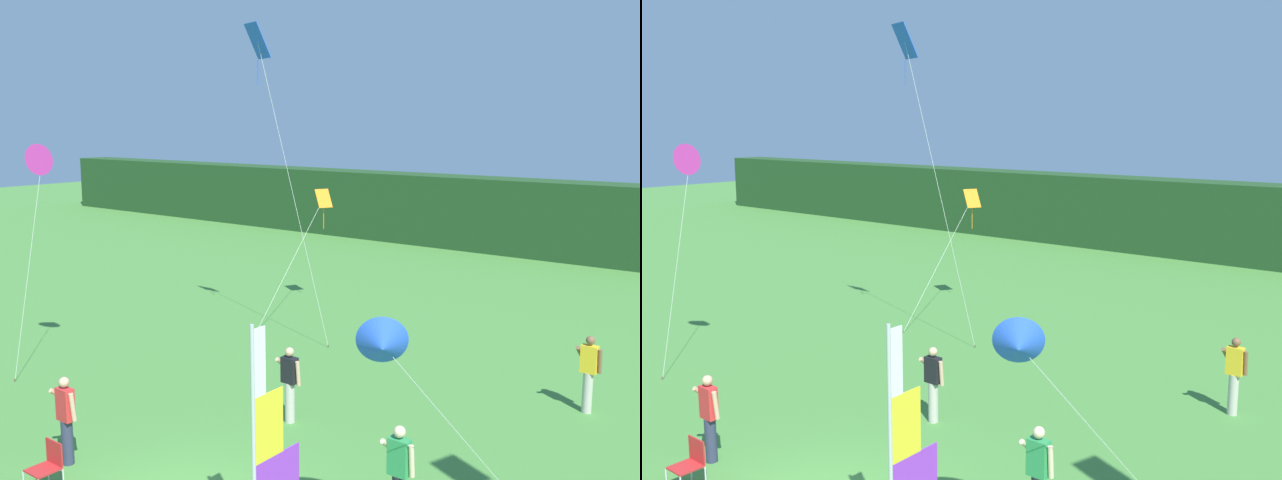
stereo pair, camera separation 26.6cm
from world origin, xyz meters
TOP-DOWN VIEW (x-y plane):
  - distant_treeline at (0.00, 26.86)m, footprint 80.00×2.40m
  - banner_flag at (2.16, 0.06)m, footprint 0.06×1.03m
  - person_near_banner at (-3.05, 0.11)m, footprint 0.55×0.48m
  - person_mid_field at (4.02, 8.75)m, footprint 0.55×0.48m
  - person_far_left at (-0.94, 4.23)m, footprint 0.55×0.48m
  - person_far_right at (3.03, 2.29)m, footprint 0.55×0.48m
  - folding_chair at (-2.42, -0.69)m, footprint 0.51×0.51m
  - kite_blue_delta_1 at (3.67, 0.74)m, footprint 1.24×3.60m
  - kite_orange_diamond_2 at (-6.40, 12.37)m, footprint 0.59×4.17m
  - kite_magenta_delta_3 at (-8.13, 3.04)m, footprint 0.88×1.53m
  - kite_blue_diamond_4 at (-5.35, 8.27)m, footprint 2.41×1.09m

SIDE VIEW (x-z plane):
  - folding_chair at x=-2.42m, z-range 0.07..0.96m
  - person_far_right at x=3.03m, z-range 0.05..1.70m
  - person_far_left at x=-0.94m, z-range 0.06..1.75m
  - person_near_banner at x=-3.05m, z-range 0.06..1.81m
  - person_mid_field at x=4.02m, z-range 0.06..1.85m
  - banner_flag at x=2.16m, z-range -0.08..3.69m
  - distant_treeline at x=0.00m, z-range 0.00..3.68m
  - kite_blue_delta_1 at x=3.67m, z-range 1.56..5.47m
  - kite_orange_diamond_2 at x=-6.40m, z-range 1.54..5.72m
  - kite_magenta_delta_3 at x=-8.13m, z-range 2.56..8.54m
  - kite_blue_diamond_4 at x=-5.35m, z-range 3.75..12.97m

